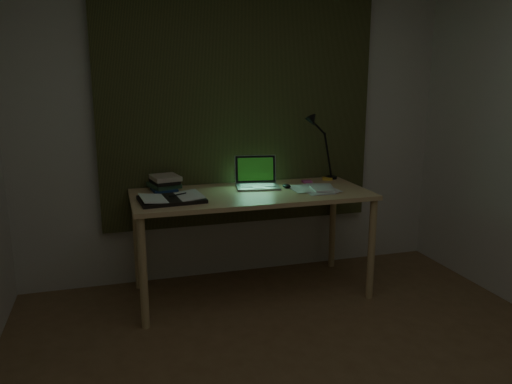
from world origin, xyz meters
TOP-DOWN VIEW (x-y plane):
  - wall_back at (0.00, 2.00)m, footprint 3.50×0.00m
  - curtain at (0.00, 1.96)m, footprint 2.20×0.06m
  - desk at (-0.02, 1.54)m, footprint 1.73×0.76m
  - laptop at (0.06, 1.67)m, footprint 0.38×0.41m
  - open_textbook at (-0.62, 1.44)m, footprint 0.46×0.34m
  - book_stack at (-0.63, 1.77)m, footprint 0.24×0.27m
  - loose_papers at (0.45, 1.47)m, footprint 0.39×0.40m
  - mouse at (0.27, 1.60)m, footprint 0.07×0.09m
  - sticky_yellow at (0.71, 1.82)m, footprint 0.10×0.10m
  - sticky_pink at (0.50, 1.75)m, footprint 0.08×0.08m
  - desk_lamp at (0.76, 1.84)m, footprint 0.37×0.30m

SIDE VIEW (x-z plane):
  - desk at x=-0.02m, z-range 0.00..0.79m
  - sticky_pink at x=0.50m, z-range 0.79..0.81m
  - sticky_yellow at x=0.71m, z-range 0.79..0.81m
  - loose_papers at x=0.45m, z-range 0.79..0.81m
  - mouse at x=0.27m, z-range 0.79..0.82m
  - open_textbook at x=-0.62m, z-range 0.79..0.83m
  - book_stack at x=-0.63m, z-range 0.79..0.91m
  - laptop at x=0.06m, z-range 0.79..1.02m
  - desk_lamp at x=0.76m, z-range 0.79..1.31m
  - wall_back at x=0.00m, z-range 0.00..2.50m
  - curtain at x=0.00m, z-range 0.45..2.45m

